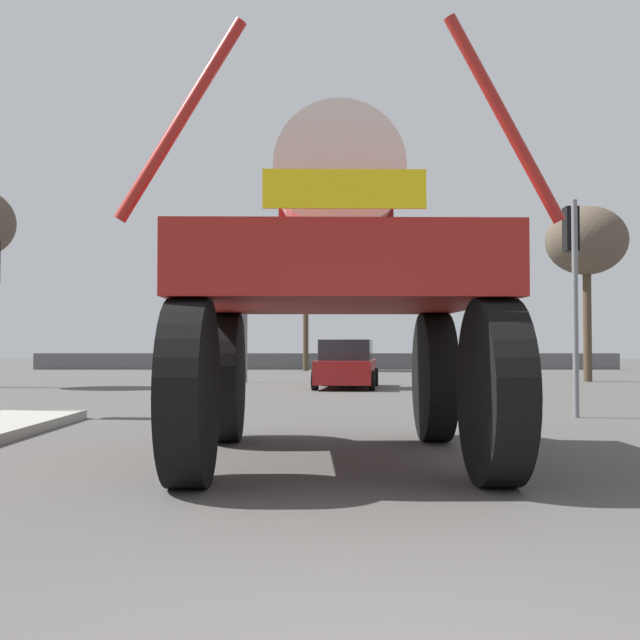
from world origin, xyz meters
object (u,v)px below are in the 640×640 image
Objects in this scene: bare_tree_right at (585,242)px; bare_tree_far_center at (305,267)px; traffic_signal_far_left at (242,299)px; traffic_signal_far_right at (245,310)px; traffic_signal_near_right at (571,259)px; sedan_ahead at (345,365)px; oversize_sprayer at (334,285)px.

bare_tree_far_center reaches higher than bare_tree_right.
traffic_signal_far_left reaches higher than traffic_signal_far_right.
traffic_signal_near_right is 15.94m from traffic_signal_far_left.
traffic_signal_far_left is at bearing 48.30° from sedan_ahead.
oversize_sprayer is 19.90m from traffic_signal_far_left.
oversize_sprayer is 1.33× the size of traffic_signal_near_right.
traffic_signal_far_left reaches higher than sedan_ahead.
traffic_signal_far_left is at bearing 7.58° from oversize_sprayer.
sedan_ahead is at bearing -84.66° from bare_tree_far_center.
bare_tree_far_center is (-0.94, 32.65, 3.47)m from oversize_sprayer.
bare_tree_far_center reaches higher than traffic_signal_far_left.
traffic_signal_near_right is 0.98× the size of traffic_signal_far_left.
oversize_sprayer reaches higher than traffic_signal_far_left.
traffic_signal_near_right is at bearing -109.62° from bare_tree_right.
bare_tree_right is (9.12, 4.54, 4.49)m from sedan_ahead.
bare_tree_far_center is (1.94, 12.99, 2.87)m from traffic_signal_far_right.
bare_tree_right reaches higher than oversize_sprayer.
bare_tree_right is at bearing 70.38° from traffic_signal_near_right.
traffic_signal_near_right is 1.12× the size of traffic_signal_far_right.
bare_tree_right reaches higher than traffic_signal_near_right.
traffic_signal_near_right is 15.62m from bare_tree_right.
traffic_signal_near_right reaches higher than traffic_signal_far_right.
oversize_sprayer is at bearing -129.22° from traffic_signal_near_right.
traffic_signal_near_right is (3.93, -10.02, 2.26)m from sedan_ahead.
traffic_signal_far_right is 0.52× the size of bare_tree_far_center.
oversize_sprayer is at bearing -115.84° from bare_tree_right.
traffic_signal_near_right is 27.71m from bare_tree_far_center.
traffic_signal_far_left is (-7.56, 14.04, 0.07)m from traffic_signal_near_right.
bare_tree_far_center is at bearing 81.52° from traffic_signal_far_right.
bare_tree_far_center is at bearing 11.50° from sedan_ahead.
bare_tree_right is 0.93× the size of bare_tree_far_center.
bare_tree_far_center reaches higher than oversize_sprayer.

